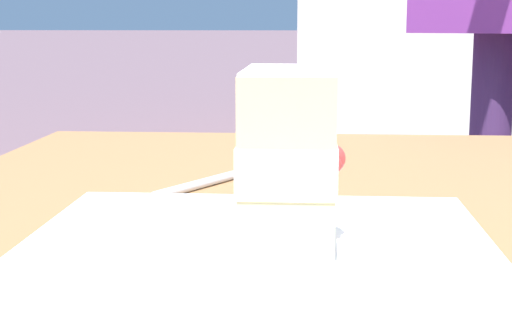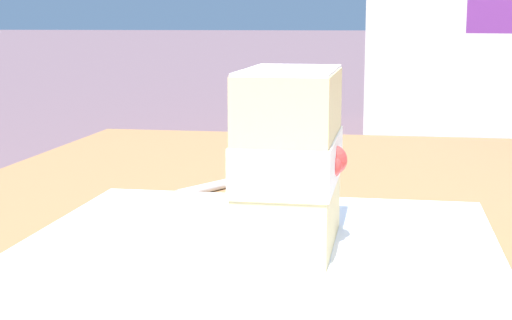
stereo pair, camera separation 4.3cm
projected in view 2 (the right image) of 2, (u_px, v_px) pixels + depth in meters
name	position (u px, v px, depth m)	size (l,w,h in m)	color
dessert_plate	(256.00, 261.00, 0.44)	(0.27, 0.27, 0.02)	white
cake_slice	(291.00, 159.00, 0.44)	(0.10, 0.06, 0.10)	#EAD18C
dessert_fork	(256.00, 177.00, 0.71)	(0.15, 0.10, 0.01)	silver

